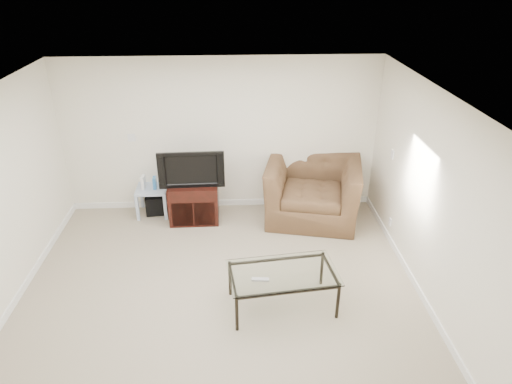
{
  "coord_description": "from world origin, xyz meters",
  "views": [
    {
      "loc": [
        0.22,
        -4.37,
        3.76
      ],
      "look_at": [
        0.5,
        1.2,
        0.9
      ],
      "focal_mm": 32.0,
      "sensor_mm": 36.0,
      "label": 1
    }
  ],
  "objects_px": {
    "television": "(192,167)",
    "subwoofer": "(156,203)",
    "coffee_table": "(282,289)",
    "side_table": "(153,200)",
    "recliner": "(313,181)",
    "tv_stand": "(194,202)"
  },
  "relations": [
    {
      "from": "television",
      "to": "subwoofer",
      "type": "xyz_separation_m",
      "value": [
        -0.66,
        0.28,
        -0.76
      ]
    },
    {
      "from": "subwoofer",
      "to": "coffee_table",
      "type": "distance_m",
      "value": 3.02
    },
    {
      "from": "side_table",
      "to": "recliner",
      "type": "distance_m",
      "value": 2.62
    },
    {
      "from": "side_table",
      "to": "recliner",
      "type": "relative_size",
      "value": 0.34
    },
    {
      "from": "recliner",
      "to": "coffee_table",
      "type": "height_order",
      "value": "recliner"
    },
    {
      "from": "television",
      "to": "coffee_table",
      "type": "height_order",
      "value": "television"
    },
    {
      "from": "subwoofer",
      "to": "tv_stand",
      "type": "bearing_deg",
      "value": -20.76
    },
    {
      "from": "recliner",
      "to": "coffee_table",
      "type": "xyz_separation_m",
      "value": [
        -0.7,
        -2.13,
        -0.39
      ]
    },
    {
      "from": "subwoofer",
      "to": "recliner",
      "type": "xyz_separation_m",
      "value": [
        2.55,
        -0.25,
        0.47
      ]
    },
    {
      "from": "television",
      "to": "coffee_table",
      "type": "relative_size",
      "value": 0.74
    },
    {
      "from": "tv_stand",
      "to": "coffee_table",
      "type": "xyz_separation_m",
      "value": [
        1.19,
        -2.13,
        -0.07
      ]
    },
    {
      "from": "coffee_table",
      "to": "subwoofer",
      "type": "bearing_deg",
      "value": 127.85
    },
    {
      "from": "subwoofer",
      "to": "coffee_table",
      "type": "height_order",
      "value": "coffee_table"
    },
    {
      "from": "tv_stand",
      "to": "recliner",
      "type": "bearing_deg",
      "value": -0.71
    },
    {
      "from": "tv_stand",
      "to": "recliner",
      "type": "xyz_separation_m",
      "value": [
        1.89,
        0.0,
        0.31
      ]
    },
    {
      "from": "tv_stand",
      "to": "coffee_table",
      "type": "distance_m",
      "value": 2.45
    },
    {
      "from": "tv_stand",
      "to": "television",
      "type": "relative_size",
      "value": 0.82
    },
    {
      "from": "subwoofer",
      "to": "recliner",
      "type": "height_order",
      "value": "recliner"
    },
    {
      "from": "side_table",
      "to": "recliner",
      "type": "bearing_deg",
      "value": -5.1
    },
    {
      "from": "side_table",
      "to": "subwoofer",
      "type": "distance_m",
      "value": 0.08
    },
    {
      "from": "television",
      "to": "recliner",
      "type": "distance_m",
      "value": 1.91
    },
    {
      "from": "recliner",
      "to": "subwoofer",
      "type": "bearing_deg",
      "value": -173.28
    }
  ]
}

